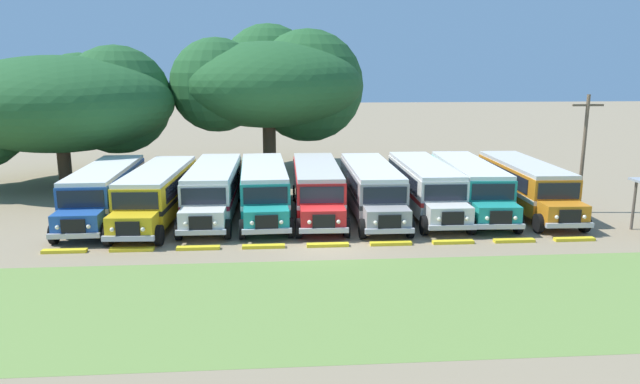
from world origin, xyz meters
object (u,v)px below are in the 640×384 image
parked_bus_slot_4 (317,187)px  parked_bus_slot_6 (425,185)px  parked_bus_slot_5 (371,187)px  broad_shade_tree (273,83)px  parked_bus_slot_1 (158,191)px  parked_bus_slot_2 (214,188)px  parked_bus_slot_8 (525,183)px  parked_bus_slot_7 (469,184)px  parked_bus_slot_3 (264,187)px  utility_pole (584,150)px  parked_bus_slot_0 (105,190)px  secondary_tree (59,104)px

parked_bus_slot_4 → parked_bus_slot_6: 6.32m
parked_bus_slot_5 → broad_shade_tree: 16.32m
parked_bus_slot_1 → broad_shade_tree: bearing=159.3°
parked_bus_slot_1 → parked_bus_slot_2: size_ratio=1.00×
parked_bus_slot_5 → parked_bus_slot_8: (9.24, 0.30, 0.00)m
parked_bus_slot_7 → broad_shade_tree: 18.89m
parked_bus_slot_5 → parked_bus_slot_3: bearing=-93.4°
parked_bus_slot_4 → utility_pole: (15.21, -0.97, 2.07)m
parked_bus_slot_0 → utility_pole: 27.21m
parked_bus_slot_0 → parked_bus_slot_3: 8.86m
parked_bus_slot_3 → utility_pole: 18.40m
parked_bus_slot_0 → parked_bus_slot_8: (24.25, -0.02, 0.00)m
parked_bus_slot_6 → parked_bus_slot_8: size_ratio=1.00×
parked_bus_slot_4 → utility_pole: utility_pole is taller
parked_bus_slot_3 → parked_bus_slot_5: size_ratio=1.00×
parked_bus_slot_4 → parked_bus_slot_6: (6.32, 0.06, 0.00)m
parked_bus_slot_1 → parked_bus_slot_3: 5.87m
parked_bus_slot_6 → utility_pole: (8.89, -1.03, 2.07)m
parked_bus_slot_6 → parked_bus_slot_1: bearing=-86.9°
parked_bus_slot_0 → parked_bus_slot_8: 24.25m
parked_bus_slot_8 → utility_pole: (2.86, -0.96, 2.07)m
parked_bus_slot_2 → parked_bus_slot_1: bearing=-75.0°
parked_bus_slot_5 → parked_bus_slot_7: same height
parked_bus_slot_2 → utility_pole: 21.23m
parked_bus_slot_5 → utility_pole: 12.30m
parked_bus_slot_1 → parked_bus_slot_8: (21.22, 0.61, 0.00)m
parked_bus_slot_2 → utility_pole: utility_pole is taller
parked_bus_slot_3 → utility_pole: (18.25, -1.06, 2.07)m
parked_bus_slot_0 → parked_bus_slot_2: 6.02m
parked_bus_slot_7 → utility_pole: (6.23, -1.01, 2.07)m
parked_bus_slot_7 → secondary_tree: size_ratio=0.64×
parked_bus_slot_5 → broad_shade_tree: size_ratio=0.73×
parked_bus_slot_5 → parked_bus_slot_7: size_ratio=1.00×
parked_bus_slot_1 → broad_shade_tree: 16.87m
parked_bus_slot_1 → secondary_tree: secondary_tree is taller
parked_bus_slot_1 → parked_bus_slot_8: 21.23m
secondary_tree → parked_bus_slot_5: bearing=-26.8°
parked_bus_slot_0 → parked_bus_slot_4: (11.91, -0.00, 0.00)m
parked_bus_slot_0 → utility_pole: (27.12, -0.97, 2.07)m
parked_bus_slot_1 → parked_bus_slot_6: (15.20, 0.69, 0.00)m
parked_bus_slot_5 → broad_shade_tree: broad_shade_tree is taller
parked_bus_slot_1 → parked_bus_slot_4: size_ratio=1.00×
parked_bus_slot_6 → broad_shade_tree: 17.38m
parked_bus_slot_6 → parked_bus_slot_3: bearing=-89.7°
parked_bus_slot_2 → parked_bus_slot_6: size_ratio=1.00×
broad_shade_tree → parked_bus_slot_7: bearing=-50.5°
parked_bus_slot_4 → parked_bus_slot_7: bearing=91.0°
parked_bus_slot_3 → parked_bus_slot_8: (15.39, -0.10, 0.00)m
parked_bus_slot_0 → parked_bus_slot_6: (18.23, 0.06, 0.00)m
parked_bus_slot_6 → parked_bus_slot_7: same height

